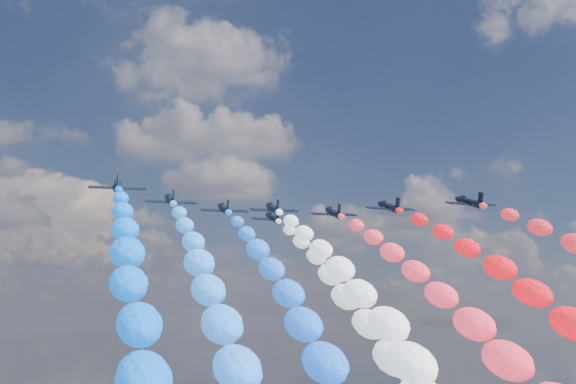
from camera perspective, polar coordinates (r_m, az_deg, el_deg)
name	(u,v)px	position (r m, az deg, el deg)	size (l,w,h in m)	color
jet_0	(118,186)	(120.00, -12.48, 0.45)	(8.51, 11.41, 2.51)	black
jet_1	(170,200)	(132.09, -8.68, -0.58)	(8.51, 11.41, 2.51)	black
trail_1	(230,380)	(73.89, -4.34, -13.71)	(5.69, 110.97, 54.78)	#2479FC
jet_2	(224,209)	(141.17, -4.74, -1.24)	(8.51, 11.41, 2.51)	black
trail_2	(315,373)	(83.94, 1.99, -13.25)	(5.69, 110.97, 54.78)	blue
jet_3	(273,208)	(140.25, -1.10, -1.22)	(8.51, 11.41, 2.51)	black
trail_3	(400,374)	(84.27, 8.27, -13.14)	(5.69, 110.97, 54.78)	white
jet_4	(273,217)	(152.33, -1.12, -1.90)	(8.51, 11.41, 2.51)	black
trail_4	(383,367)	(96.31, 7.06, -12.72)	(5.69, 110.97, 54.78)	silver
jet_5	(333,213)	(145.80, 3.37, -1.53)	(8.51, 11.41, 2.51)	black
trail_5	(493,371)	(91.76, 14.94, -12.63)	(5.69, 110.97, 54.78)	#F92C45
jet_6	(389,207)	(139.38, 7.47, -1.09)	(8.51, 11.41, 2.51)	black
jet_7	(469,202)	(136.45, 13.26, -0.72)	(8.51, 11.41, 2.51)	black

